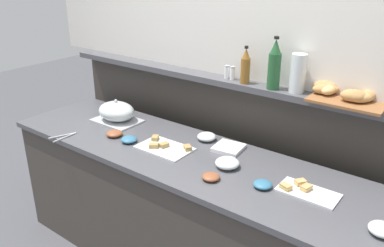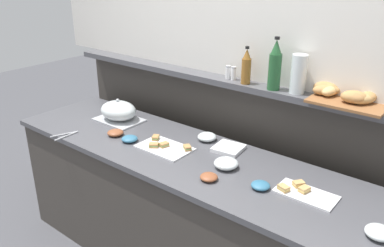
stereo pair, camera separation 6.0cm
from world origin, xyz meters
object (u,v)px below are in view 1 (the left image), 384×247
object	(u,v)px
sandwich_platter_side	(305,191)
glass_bowl_small	(382,230)
sandwich_platter_rear	(165,147)
vinegar_bottle_amber	(245,67)
salt_shaker	(227,72)
condiment_bowl_red	(129,139)
condiment_bowl_dark	(211,177)
glass_bowl_medium	(227,163)
serving_tongs	(64,136)
condiment_bowl_teal	(263,184)
pepper_shaker	(233,73)
napkin_stack	(229,148)
serving_cloche	(117,112)
bread_basket	(343,94)
condiment_bowl_cream	(114,133)
water_carafe	(298,73)
glass_bowl_large	(207,137)
wine_bottle_green	(274,66)

from	to	relation	value
sandwich_platter_side	glass_bowl_small	distance (m)	0.41
sandwich_platter_rear	vinegar_bottle_amber	world-z (taller)	vinegar_bottle_amber
salt_shaker	condiment_bowl_red	bearing A→B (deg)	-125.97
condiment_bowl_dark	glass_bowl_small	bearing A→B (deg)	4.64
sandwich_platter_rear	glass_bowl_small	distance (m)	1.30
glass_bowl_medium	condiment_bowl_red	world-z (taller)	glass_bowl_medium
sandwich_platter_rear	serving_tongs	bearing A→B (deg)	-157.15
condiment_bowl_teal	pepper_shaker	xyz separation A→B (m)	(-0.52, 0.51, 0.40)
glass_bowl_medium	napkin_stack	xyz separation A→B (m)	(-0.12, 0.20, -0.01)
serving_cloche	glass_bowl_medium	size ratio (longest dim) A/B	2.43
glass_bowl_small	vinegar_bottle_amber	bearing A→B (deg)	152.67
serving_cloche	glass_bowl_medium	world-z (taller)	serving_cloche
bread_basket	condiment_bowl_cream	bearing A→B (deg)	-156.86
serving_cloche	bread_basket	xyz separation A→B (m)	(1.47, 0.36, 0.34)
condiment_bowl_red	bread_basket	world-z (taller)	bread_basket
glass_bowl_small	condiment_bowl_cream	xyz separation A→B (m)	(-1.69, 0.01, -0.00)
serving_cloche	water_carafe	xyz separation A→B (m)	(1.20, 0.34, 0.41)
serving_cloche	water_carafe	bearing A→B (deg)	15.76
bread_basket	salt_shaker	bearing A→B (deg)	-178.55
salt_shaker	water_carafe	xyz separation A→B (m)	(0.48, -0.00, 0.07)
glass_bowl_medium	condiment_bowl_cream	xyz separation A→B (m)	(-0.84, -0.09, -0.01)
condiment_bowl_teal	condiment_bowl_dark	distance (m)	0.28
condiment_bowl_dark	bread_basket	distance (m)	0.87
serving_cloche	pepper_shaker	distance (m)	0.90
sandwich_platter_side	vinegar_bottle_amber	bearing A→B (deg)	146.61
condiment_bowl_cream	condiment_bowl_dark	xyz separation A→B (m)	(0.84, -0.08, -0.00)
glass_bowl_large	napkin_stack	bearing A→B (deg)	-9.56
sandwich_platter_side	vinegar_bottle_amber	xyz separation A→B (m)	(-0.61, 0.40, 0.47)
bread_basket	serving_cloche	bearing A→B (deg)	-166.28
glass_bowl_large	condiment_bowl_teal	xyz separation A→B (m)	(0.57, -0.30, -0.01)
condiment_bowl_cream	serving_tongs	distance (m)	0.33
sandwich_platter_side	glass_bowl_large	size ratio (longest dim) A/B	2.42
serving_cloche	condiment_bowl_teal	bearing A→B (deg)	-7.69
serving_cloche	condiment_bowl_red	size ratio (longest dim) A/B	3.23
sandwich_platter_side	condiment_bowl_teal	bearing A→B (deg)	-155.79
glass_bowl_large	vinegar_bottle_amber	distance (m)	0.52
vinegar_bottle_amber	bread_basket	size ratio (longest dim) A/B	0.54
condiment_bowl_cream	wine_bottle_green	size ratio (longest dim) A/B	0.35
sandwich_platter_rear	condiment_bowl_dark	distance (m)	0.47
wine_bottle_green	glass_bowl_small	bearing A→B (deg)	-32.64
sandwich_platter_rear	glass_bowl_large	bearing A→B (deg)	62.25
condiment_bowl_red	pepper_shaker	distance (m)	0.80
glass_bowl_medium	glass_bowl_small	bearing A→B (deg)	-6.67
sandwich_platter_side	napkin_stack	size ratio (longest dim) A/B	1.78
vinegar_bottle_amber	condiment_bowl_dark	bearing A→B (deg)	-75.38
condiment_bowl_teal	water_carafe	distance (m)	0.70
salt_shaker	bread_basket	bearing A→B (deg)	1.45
bread_basket	napkin_stack	bearing A→B (deg)	-155.28
salt_shaker	water_carafe	bearing A→B (deg)	-0.00
glass_bowl_small	condiment_bowl_dark	distance (m)	0.85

